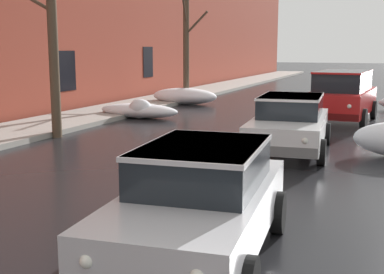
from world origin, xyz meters
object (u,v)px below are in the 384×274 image
(bare_tree_far_down_block, at_px, (187,37))
(sedan_white_parked_kerbside_close, at_px, (290,122))
(bare_tree_mid_block, at_px, (50,12))
(sedan_silver_approaching_near_lane, at_px, (200,199))
(suv_red_parked_kerbside_mid, at_px, (342,94))

(bare_tree_far_down_block, height_order, sedan_white_parked_kerbside_close, bare_tree_far_down_block)
(bare_tree_far_down_block, bearing_deg, bare_tree_mid_block, -90.61)
(bare_tree_far_down_block, xyz_separation_m, sedan_silver_approaching_near_lane, (7.03, -16.72, -2.39))
(bare_tree_mid_block, relative_size, suv_red_parked_kerbside_mid, 1.45)
(bare_tree_mid_block, bearing_deg, bare_tree_far_down_block, 89.39)
(bare_tree_far_down_block, height_order, suv_red_parked_kerbside_mid, bare_tree_far_down_block)
(suv_red_parked_kerbside_mid, bearing_deg, sedan_silver_approaching_near_lane, -91.82)
(sedan_white_parked_kerbside_close, bearing_deg, bare_tree_far_down_block, 125.14)
(bare_tree_mid_block, relative_size, bare_tree_far_down_block, 1.12)
(sedan_silver_approaching_near_lane, relative_size, suv_red_parked_kerbside_mid, 0.86)
(bare_tree_mid_block, bearing_deg, suv_red_parked_kerbside_mid, 40.49)
(bare_tree_mid_block, bearing_deg, sedan_white_parked_kerbside_close, 3.87)
(sedan_white_parked_kerbside_close, bearing_deg, sedan_silver_approaching_near_lane, -87.80)
(bare_tree_far_down_block, bearing_deg, suv_red_parked_kerbside_mid, -25.89)
(sedan_white_parked_kerbside_close, distance_m, suv_red_parked_kerbside_mid, 6.03)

